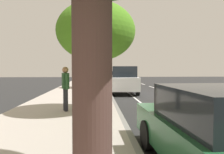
# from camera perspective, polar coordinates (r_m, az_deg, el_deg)

# --- Properties ---
(ground) EXTENTS (61.72, 61.72, 0.00)m
(ground) POSITION_cam_1_polar(r_m,az_deg,el_deg) (14.75, 5.31, -4.81)
(ground) COLOR #292929
(sidewalk) EXTENTS (4.29, 38.58, 0.17)m
(sidewalk) POSITION_cam_1_polar(r_m,az_deg,el_deg) (14.62, -9.44, -4.56)
(sidewalk) COLOR #B0A59A
(sidewalk) RESTS_ON ground
(curb_edge) EXTENTS (0.16, 38.58, 0.17)m
(curb_edge) POSITION_cam_1_polar(r_m,az_deg,el_deg) (14.57, -0.67, -4.55)
(curb_edge) COLOR gray
(curb_edge) RESTS_ON ground
(lane_stripe_centre) EXTENTS (0.14, 35.80, 0.01)m
(lane_stripe_centre) POSITION_cam_1_polar(r_m,az_deg,el_deg) (16.81, 14.63, -3.98)
(lane_stripe_centre) COLOR white
(lane_stripe_centre) RESTS_ON ground
(lane_stripe_bike_edge) EXTENTS (0.12, 38.58, 0.01)m
(lane_stripe_bike_edge) POSITION_cam_1_polar(r_m,az_deg,el_deg) (14.74, 5.06, -4.79)
(lane_stripe_bike_edge) COLOR white
(lane_stripe_bike_edge) RESTS_ON ground
(parked_sedan_red_nearest) EXTENTS (1.87, 4.41, 1.52)m
(parked_sedan_red_nearest) POSITION_cam_1_polar(r_m,az_deg,el_deg) (26.43, 0.21, -0.01)
(parked_sedan_red_nearest) COLOR maroon
(parked_sedan_red_nearest) RESTS_ON ground
(parked_suv_white_second) EXTENTS (2.20, 4.81, 1.99)m
(parked_suv_white_second) POSITION_cam_1_polar(r_m,az_deg,el_deg) (15.51, 3.21, -0.65)
(parked_suv_white_second) COLOR white
(parked_suv_white_second) RESTS_ON ground
(parked_sedan_green_mid) EXTENTS (1.95, 4.46, 1.52)m
(parked_sedan_green_mid) POSITION_cam_1_polar(r_m,az_deg,el_deg) (3.92, 27.52, -13.90)
(parked_sedan_green_mid) COLOR #1E512D
(parked_sedan_green_mid) RESTS_ON ground
(bicycle_at_curb) EXTENTS (1.55, 0.82, 0.73)m
(bicycle_at_curb) POSITION_cam_1_polar(r_m,az_deg,el_deg) (22.10, -0.58, -1.48)
(bicycle_at_curb) COLOR black
(bicycle_at_curb) RESTS_ON ground
(cyclist_with_backpack) EXTENTS (0.52, 0.55, 1.67)m
(cyclist_with_backpack) POSITION_cam_1_polar(r_m,az_deg,el_deg) (22.49, -1.21, 0.25)
(cyclist_with_backpack) COLOR #C6B284
(cyclist_with_backpack) RESTS_ON ground
(street_tree_near_cyclist) EXTENTS (2.26, 2.26, 4.19)m
(street_tree_near_cyclist) POSITION_cam_1_polar(r_m,az_deg,el_deg) (17.92, -4.16, 7.40)
(street_tree_near_cyclist) COLOR #4D3B1E
(street_tree_near_cyclist) RESTS_ON sidewalk
(street_tree_mid_block) EXTENTS (3.02, 3.02, 4.23)m
(street_tree_mid_block) POSITION_cam_1_polar(r_m,az_deg,el_deg) (8.16, -4.44, 12.21)
(street_tree_mid_block) COLOR #53391F
(street_tree_mid_block) RESTS_ON sidewalk
(pedestrian_on_phone) EXTENTS (0.34, 0.59, 1.74)m
(pedestrian_on_phone) POSITION_cam_1_polar(r_m,az_deg,el_deg) (8.34, -12.68, -2.38)
(pedestrian_on_phone) COLOR black
(pedestrian_on_phone) RESTS_ON sidewalk
(fire_hydrant) EXTENTS (0.22, 0.22, 0.84)m
(fire_hydrant) POSITION_cam_1_polar(r_m,az_deg,el_deg) (9.73, -1.60, -4.99)
(fire_hydrant) COLOR red
(fire_hydrant) RESTS_ON sidewalk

